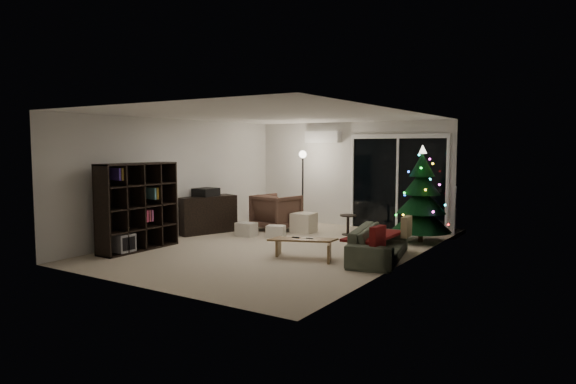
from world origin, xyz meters
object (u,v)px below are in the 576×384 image
coffee_table (303,248)px  armchair (277,212)px  media_cabinet (206,214)px  bookshelf (131,206)px  christmas_tree (422,194)px  sofa (379,244)px

coffee_table → armchair: bearing=109.3°
coffee_table → media_cabinet: bearing=137.9°
bookshelf → christmas_tree: 5.67m
media_cabinet → armchair: bearing=65.9°
armchair → media_cabinet: bearing=56.2°
media_cabinet → coffee_table: size_ratio=1.22×
media_cabinet → coffee_table: bearing=0.4°
media_cabinet → christmas_tree: christmas_tree is taller
bookshelf → coffee_table: size_ratio=1.50×
coffee_table → christmas_tree: (1.22, 2.58, 0.80)m
armchair → coffee_table: armchair is taller
sofa → christmas_tree: (0.08, 1.98, 0.70)m
bookshelf → armchair: 3.47m
armchair → sofa: armchair is taller
media_cabinet → christmas_tree: 4.66m
media_cabinet → coffee_table: 3.35m
media_cabinet → armchair: (1.10, 1.17, 0.00)m
christmas_tree → media_cabinet: bearing=-161.0°
bookshelf → media_cabinet: (0.00, 2.10, -0.40)m
sofa → christmas_tree: size_ratio=0.98×
coffee_table → christmas_tree: bearing=41.5°
sofa → coffee_table: sofa is taller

